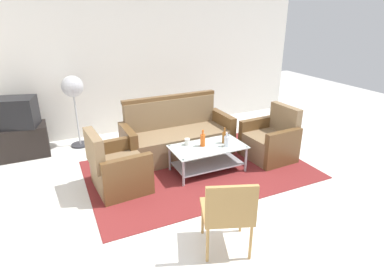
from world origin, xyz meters
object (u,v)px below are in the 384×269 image
at_px(bottle_clear, 226,141).
at_px(armchair_left, 118,170).
at_px(cup, 187,142).
at_px(wicker_chair, 228,210).
at_px(couch, 177,137).
at_px(tv_stand, 22,141).
at_px(television, 16,112).
at_px(coffee_table, 208,155).
at_px(bottle_brown, 224,137).
at_px(bottle_orange, 203,140).
at_px(armchair_right, 270,142).
at_px(pedestal_fan, 73,91).

bearing_deg(bottle_clear, armchair_left, 173.29).
xyz_separation_m(cup, wicker_chair, (-0.37, -1.79, 0.03)).
distance_m(couch, tv_stand, 2.58).
relative_size(couch, cup, 18.16).
distance_m(cup, television, 2.81).
height_order(bottle_clear, wicker_chair, wicker_chair).
distance_m(couch, television, 2.62).
relative_size(coffee_table, tv_stand, 1.38).
distance_m(couch, bottle_brown, 0.89).
distance_m(armchair_left, television, 2.15).
bearing_deg(cup, bottle_orange, -35.37).
bearing_deg(couch, armchair_left, 28.92).
bearing_deg(tv_stand, bottle_orange, -35.12).
xyz_separation_m(coffee_table, tv_stand, (-2.54, 1.79, -0.01)).
height_order(armchair_right, bottle_orange, armchair_right).
xyz_separation_m(armchair_right, tv_stand, (-3.68, 1.80, -0.03)).
bearing_deg(armchair_right, coffee_table, 86.33).
bearing_deg(tv_stand, couch, -24.03).
bearing_deg(coffee_table, bottle_brown, 2.24).
distance_m(bottle_orange, pedestal_fan, 2.44).
relative_size(tv_stand, television, 1.16).
distance_m(armchair_right, cup, 1.42).
bearing_deg(pedestal_fan, tv_stand, -176.84).
relative_size(tv_stand, pedestal_fan, 0.63).
height_order(coffee_table, wicker_chair, wicker_chair).
height_order(bottle_clear, tv_stand, bottle_clear).
height_order(bottle_orange, wicker_chair, wicker_chair).
xyz_separation_m(armchair_left, coffee_table, (1.33, -0.07, -0.02)).
relative_size(bottle_clear, pedestal_fan, 0.17).
relative_size(bottle_orange, television, 0.37).
distance_m(armchair_right, coffee_table, 1.14).
relative_size(television, wicker_chair, 0.82).
bearing_deg(armchair_right, pedestal_fan, 53.40).
xyz_separation_m(bottle_clear, cup, (-0.50, 0.29, -0.03)).
height_order(coffee_table, bottle_orange, bottle_orange).
xyz_separation_m(armchair_right, bottle_brown, (-0.86, 0.03, 0.22)).
bearing_deg(armchair_left, armchair_right, 83.41).
xyz_separation_m(bottle_orange, pedestal_fan, (-1.57, 1.79, 0.51)).
relative_size(television, pedestal_fan, 0.54).
bearing_deg(tv_stand, armchair_left, -54.79).
relative_size(bottle_orange, bottle_brown, 1.03).
xyz_separation_m(cup, television, (-2.29, 1.61, 0.30)).
xyz_separation_m(armchair_right, cup, (-1.39, 0.20, 0.17)).
xyz_separation_m(television, wicker_chair, (1.92, -3.40, -0.27)).
bearing_deg(couch, bottle_clear, 115.74).
xyz_separation_m(couch, bottle_orange, (0.12, -0.69, 0.19)).
bearing_deg(tv_stand, coffee_table, -35.13).
xyz_separation_m(bottle_clear, tv_stand, (-2.79, 1.90, -0.23)).
relative_size(couch, bottle_brown, 7.37).
xyz_separation_m(pedestal_fan, wicker_chair, (1.01, -3.44, -0.52)).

